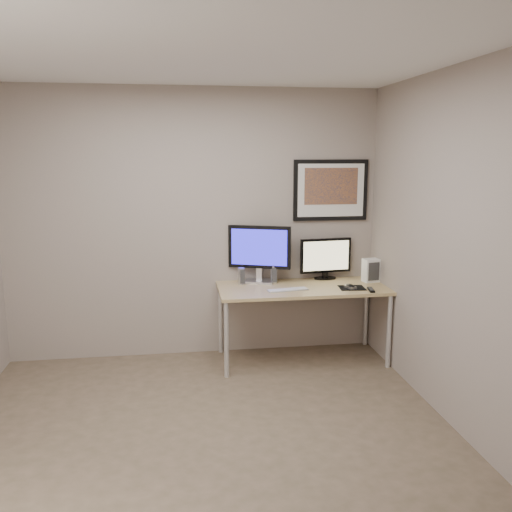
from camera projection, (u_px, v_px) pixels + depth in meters
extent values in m
plane|color=brown|center=(207.00, 438.00, 3.84)|extent=(3.60, 3.60, 0.00)
plane|color=white|center=(200.00, 52.00, 3.35)|extent=(3.60, 3.60, 0.00)
plane|color=gray|center=(194.00, 225.00, 5.24)|extent=(3.60, 0.00, 3.60)
plane|color=gray|center=(457.00, 251.00, 3.85)|extent=(0.00, 3.40, 3.40)
cube|color=tan|center=(302.00, 288.00, 5.16)|extent=(1.60, 0.70, 0.03)
cylinder|color=silver|center=(226.00, 340.00, 4.82)|extent=(0.04, 0.04, 0.70)
cylinder|color=silver|center=(221.00, 319.00, 5.42)|extent=(0.04, 0.04, 0.70)
cylinder|color=silver|center=(389.00, 331.00, 5.04)|extent=(0.04, 0.04, 0.70)
cylinder|color=silver|center=(366.00, 312.00, 5.64)|extent=(0.04, 0.04, 0.70)
cube|color=black|center=(331.00, 190.00, 5.36)|extent=(0.75, 0.03, 0.60)
cube|color=silver|center=(331.00, 190.00, 5.35)|extent=(0.67, 0.00, 0.52)
cube|color=orange|center=(331.00, 186.00, 5.34)|extent=(0.54, 0.00, 0.36)
cube|color=#B5B5BA|center=(259.00, 281.00, 5.33)|extent=(0.34, 0.29, 0.02)
cube|color=#B5B5BA|center=(259.00, 274.00, 5.32)|extent=(0.07, 0.06, 0.12)
cube|color=black|center=(259.00, 247.00, 5.27)|extent=(0.59, 0.25, 0.42)
cube|color=#17149F|center=(260.00, 247.00, 5.25)|extent=(0.52, 0.20, 0.35)
cube|color=black|center=(325.00, 278.00, 5.47)|extent=(0.24, 0.15, 0.02)
cube|color=black|center=(325.00, 275.00, 5.46)|extent=(0.05, 0.05, 0.05)
cube|color=black|center=(326.00, 255.00, 5.42)|extent=(0.53, 0.09, 0.35)
cube|color=tan|center=(326.00, 256.00, 5.41)|extent=(0.48, 0.05, 0.30)
cylinder|color=#B5B5BA|center=(241.00, 276.00, 5.24)|extent=(0.08, 0.08, 0.16)
cylinder|color=#B5B5BA|center=(274.00, 274.00, 5.30)|extent=(0.07, 0.07, 0.17)
cube|color=#B8B9BD|center=(288.00, 290.00, 5.02)|extent=(0.40, 0.16, 0.01)
cube|color=black|center=(352.00, 288.00, 5.11)|extent=(0.26, 0.23, 0.00)
ellipsoid|color=black|center=(350.00, 286.00, 5.08)|extent=(0.09, 0.13, 0.04)
cube|color=black|center=(371.00, 290.00, 5.01)|extent=(0.07, 0.17, 0.02)
cube|color=white|center=(371.00, 270.00, 5.34)|extent=(0.17, 0.14, 0.23)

